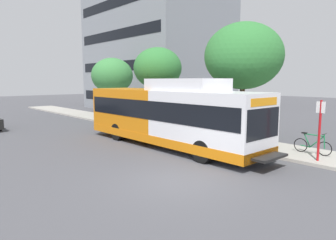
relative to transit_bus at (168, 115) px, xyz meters
name	(u,v)px	position (x,y,z in m)	size (l,w,h in m)	color
ground_plane	(77,146)	(-3.62, 3.45, -1.70)	(120.00, 120.00, 0.00)	#4C4C51
sidewalk_curb	(192,134)	(3.38, 1.45, -1.63)	(3.00, 56.00, 0.14)	#A8A399
transit_bus	(168,115)	(0.00, 0.00, 0.00)	(2.58, 12.25, 3.65)	white
bus_stop_sign_pole	(320,126)	(2.44, -6.91, -0.05)	(0.10, 0.36, 2.60)	red
bicycle_parked	(312,145)	(3.52, -6.22, -1.14)	(0.52, 1.76, 1.02)	black
street_tree_near_stop	(243,56)	(4.02, -1.92, 3.21)	(4.41, 4.41, 6.66)	#4C3823
street_tree_mid_block	(158,68)	(4.11, 5.76, 2.77)	(3.64, 3.64, 5.89)	#4C3823
street_tree_far_block	(112,76)	(4.56, 13.01, 2.30)	(3.90, 3.90, 5.53)	#4C3823
lattice_comm_tower	(112,47)	(18.61, 35.85, 7.78)	(1.10, 1.10, 28.54)	#B7B7BC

